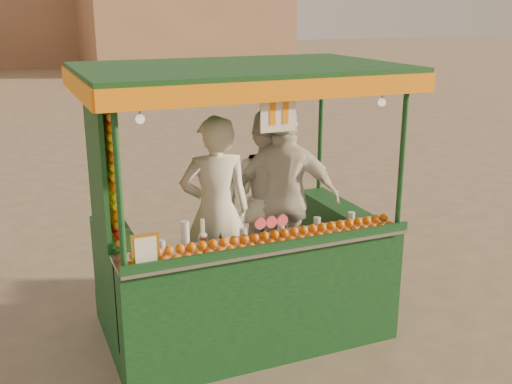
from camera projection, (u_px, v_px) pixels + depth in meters
name	position (u px, v px, depth m)	size (l,w,h in m)	color
ground	(193.00, 333.00, 5.49)	(90.00, 90.00, 0.00)	brown
building_right	(182.00, 14.00, 28.52)	(9.00, 6.00, 5.00)	#9D7559
juice_cart	(238.00, 255.00, 5.26)	(2.60, 1.69, 2.36)	#0E331B
vendor_left	(216.00, 212.00, 5.27)	(0.67, 0.49, 1.68)	silver
vendor_middle	(266.00, 195.00, 5.78)	(1.01, 1.01, 1.65)	silver
vendor_right	(285.00, 199.00, 5.60)	(1.07, 0.81, 1.70)	silver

